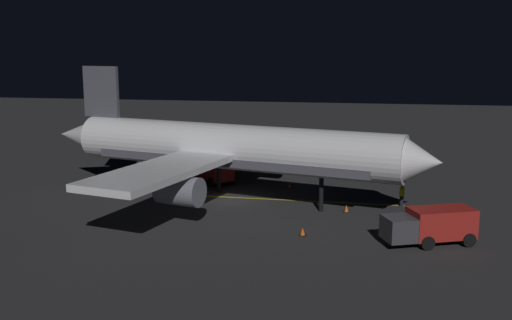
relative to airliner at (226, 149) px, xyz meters
name	(u,v)px	position (x,y,z in m)	size (l,w,h in m)	color
ground_plane	(232,202)	(0.14, 0.55, -4.42)	(180.00, 180.00, 0.20)	#2B2B2C
apron_guide_stripe	(282,200)	(-0.94, 4.55, -4.31)	(0.24, 19.94, 0.01)	gold
airliner	(226,149)	(0.00, 0.00, 0.00)	(30.43, 34.17, 10.84)	white
baggage_truck	(432,226)	(8.62, 15.58, -3.10)	(4.17, 6.21, 2.34)	maroon
catering_truck	(210,167)	(-6.70, -3.12, -3.00)	(6.19, 5.81, 2.57)	maroon
ground_crew_worker	(402,195)	(-0.69, 14.21, -3.43)	(0.40, 0.40, 1.74)	black
traffic_cone_near_left	(346,209)	(1.87, 9.94, -4.07)	(0.50, 0.50, 0.55)	#EA590F
traffic_cone_near_right	(290,185)	(-5.33, 4.64, -4.07)	(0.50, 0.50, 0.55)	#EA590F
traffic_cone_under_wing	(303,232)	(8.27, 7.23, -4.07)	(0.50, 0.50, 0.55)	#EA590F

